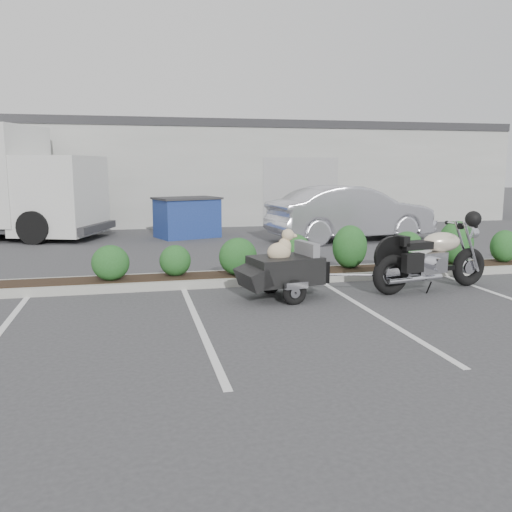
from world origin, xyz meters
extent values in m
plane|color=#38383A|center=(0.00, 0.00, 0.00)|extent=(90.00, 90.00, 0.00)
cube|color=#9E9E93|center=(1.00, 2.20, 0.07)|extent=(12.00, 1.00, 0.15)
cube|color=#9EA099|center=(0.00, 17.00, 2.00)|extent=(26.00, 10.00, 4.00)
torus|color=black|center=(2.03, 0.52, 0.36)|extent=(0.76, 0.32, 0.73)
torus|color=black|center=(3.81, 0.87, 0.36)|extent=(0.76, 0.32, 0.73)
cylinder|color=silver|center=(2.03, 0.52, 0.36)|extent=(0.33, 0.19, 0.31)
cylinder|color=silver|center=(3.81, 0.87, 0.36)|extent=(0.28, 0.16, 0.26)
cylinder|color=silver|center=(3.75, 0.74, 0.77)|extent=(0.48, 0.14, 0.97)
cylinder|color=silver|center=(3.71, 0.96, 0.77)|extent=(0.48, 0.14, 0.97)
cylinder|color=silver|center=(3.56, 0.82, 1.18)|extent=(0.18, 0.76, 0.04)
cylinder|color=silver|center=(3.86, 0.88, 1.01)|extent=(0.17, 0.22, 0.20)
sphere|color=black|center=(3.58, 0.49, 1.32)|extent=(0.33, 0.33, 0.29)
cube|color=silver|center=(2.84, 0.68, 0.53)|extent=(0.66, 0.48, 0.37)
cube|color=black|center=(2.95, 0.70, 0.38)|extent=(0.99, 0.29, 0.09)
ellipsoid|color=beige|center=(3.13, 0.74, 0.88)|extent=(0.79, 0.54, 0.36)
cube|color=black|center=(2.52, 0.62, 0.86)|extent=(0.65, 0.44, 0.13)
cube|color=black|center=(2.23, 0.56, 0.95)|extent=(0.19, 0.35, 0.18)
cylinder|color=silver|center=(2.45, 0.40, 0.29)|extent=(1.15, 0.31, 0.10)
cylinder|color=silver|center=(2.37, 0.79, 0.29)|extent=(1.15, 0.31, 0.10)
cube|color=black|center=(2.31, 0.26, 0.60)|extent=(0.39, 0.22, 0.33)
cube|color=black|center=(0.14, 0.69, 0.49)|extent=(1.28, 0.99, 0.46)
cube|color=slate|center=(0.55, 0.77, 0.79)|extent=(0.26, 0.69, 0.33)
cube|color=slate|center=(0.20, 0.70, 0.61)|extent=(0.88, 0.81, 0.04)
cube|color=black|center=(-0.45, 0.58, 0.42)|extent=(0.56, 0.85, 0.40)
cube|color=black|center=(0.75, 0.81, 0.44)|extent=(0.32, 0.58, 0.37)
torus|color=black|center=(0.18, 0.23, 0.20)|extent=(0.44, 0.20, 0.43)
torus|color=black|center=(0.00, 1.13, 0.20)|extent=(0.44, 0.20, 0.43)
cube|color=silver|center=(0.19, 0.17, 0.33)|extent=(0.40, 0.16, 0.11)
cube|color=silver|center=(-0.01, 1.19, 0.33)|extent=(0.40, 0.16, 0.11)
cylinder|color=black|center=(0.09, 0.68, 0.20)|extent=(0.23, 0.98, 0.04)
cylinder|color=silver|center=(1.01, 0.86, 0.36)|extent=(0.65, 0.16, 0.04)
ellipsoid|color=#CBB289|center=(0.03, 0.69, 0.81)|extent=(0.46, 0.35, 0.33)
ellipsoid|color=#CBB289|center=(0.13, 0.71, 0.89)|extent=(0.27, 0.26, 0.30)
sphere|color=#CBB289|center=(0.20, 0.72, 1.09)|extent=(0.24, 0.24, 0.21)
ellipsoid|color=#CBB289|center=(0.29, 0.74, 1.07)|extent=(0.17, 0.12, 0.08)
sphere|color=black|center=(0.36, 0.75, 1.07)|extent=(0.05, 0.05, 0.04)
ellipsoid|color=#CBB289|center=(0.16, 0.65, 1.11)|extent=(0.06, 0.05, 0.11)
ellipsoid|color=#CBB289|center=(0.14, 0.77, 1.11)|extent=(0.06, 0.05, 0.11)
cylinder|color=#CBB289|center=(0.18, 0.65, 0.69)|extent=(0.06, 0.06, 0.13)
cylinder|color=#CBB289|center=(0.15, 0.78, 0.69)|extent=(0.06, 0.06, 0.13)
imported|color=silver|center=(4.16, 7.40, 0.84)|extent=(5.29, 2.49, 1.68)
cube|color=navy|center=(-0.66, 9.29, 0.62)|extent=(2.15, 1.77, 1.23)
cube|color=#2D2D30|center=(-0.66, 9.29, 1.25)|extent=(2.28, 1.90, 0.06)
cube|color=silver|center=(-4.57, 9.75, 1.37)|extent=(2.92, 3.12, 2.41)
cube|color=black|center=(-4.57, 9.75, 1.04)|extent=(0.80, 1.98, 1.09)
cylinder|color=black|center=(-5.19, 8.70, 0.49)|extent=(1.03, 0.63, 0.98)
cylinder|color=black|center=(-4.35, 10.95, 0.49)|extent=(1.03, 0.63, 0.98)
cylinder|color=black|center=(-6.71, 11.82, 0.49)|extent=(1.03, 0.63, 0.98)
camera|label=1|loc=(-2.38, -8.07, 2.23)|focal=38.00mm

